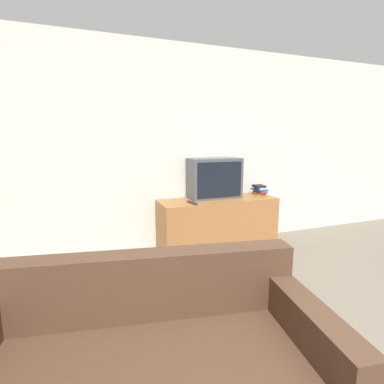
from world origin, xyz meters
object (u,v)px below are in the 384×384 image
object	(u,v)px
tv_stand	(218,224)
remote_on_stand	(192,203)
television	(215,178)
couch	(149,384)
book_stack	(260,190)

from	to	relation	value
tv_stand	remote_on_stand	xyz separation A→B (m)	(-0.41, -0.14, 0.35)
television	remote_on_stand	distance (m)	0.53
remote_on_stand	couch	bearing A→B (deg)	-116.25
couch	book_stack	size ratio (longest dim) A/B	7.82
tv_stand	remote_on_stand	bearing A→B (deg)	-161.13
couch	television	bearing A→B (deg)	68.47
couch	remote_on_stand	world-z (taller)	couch
remote_on_stand	television	bearing A→B (deg)	30.48
tv_stand	couch	distance (m)	2.58
couch	book_stack	bearing A→B (deg)	57.31
television	couch	distance (m)	2.74
couch	book_stack	xyz separation A→B (m)	(2.08, 2.23, 0.45)
television	book_stack	world-z (taller)	television
book_stack	couch	bearing A→B (deg)	-132.91
tv_stand	book_stack	world-z (taller)	book_stack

